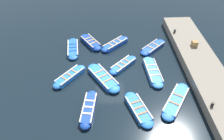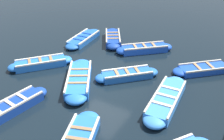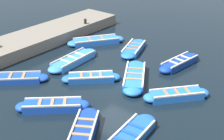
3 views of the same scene
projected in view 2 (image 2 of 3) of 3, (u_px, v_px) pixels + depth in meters
The scene contains 10 objects.
ground_plane at pixel (100, 78), 12.72m from camera, with size 120.00×120.00×0.00m, color black.
boat_drifting at pixel (127, 75), 12.61m from camera, with size 2.73×2.71×0.40m.
boat_tucked at pixel (41, 64), 13.59m from camera, with size 2.67×2.97×0.43m.
boat_stern_in at pixel (79, 79), 12.22m from camera, with size 2.85×3.83×0.44m.
boat_mid_row at pixel (144, 49), 15.17m from camera, with size 2.96×2.76×0.44m.
boat_end_of_row at pixel (84, 39), 16.57m from camera, with size 1.17×3.52×0.37m.
boat_far_corner at pixel (204, 69), 13.15m from camera, with size 2.97×2.84×0.36m.
boat_near_quay at pixel (11, 107), 10.35m from camera, with size 1.19×3.44×0.45m.
boat_outer_left at pixel (166, 99), 10.84m from camera, with size 1.16×3.93×0.42m.
boat_outer_right at pixel (113, 38), 16.52m from camera, with size 2.37×3.14×0.45m.
Camera 2 is at (6.00, -9.10, 6.58)m, focal length 42.00 mm.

